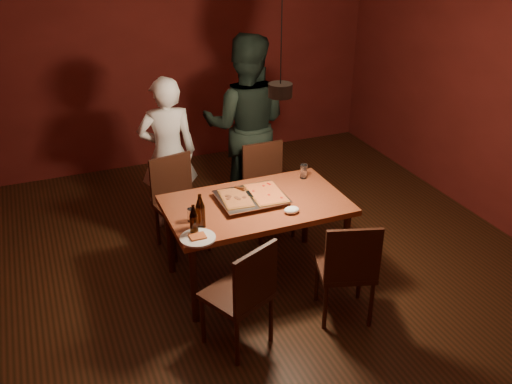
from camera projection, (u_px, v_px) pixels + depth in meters
name	position (u px, v px, depth m)	size (l,w,h in m)	color
room_shell	(279.00, 135.00, 4.36)	(6.00, 6.00, 6.00)	#3D1E10
dining_table	(256.00, 210.00, 4.79)	(1.50, 0.90, 0.75)	#9B4727
chair_far_left	(177.00, 195.00, 5.35)	(0.49, 0.49, 0.49)	#38190F
chair_far_right	(267.00, 180.00, 5.62)	(0.42, 0.42, 0.49)	#38190F
chair_near_left	(245.00, 288.00, 4.05)	(0.56, 0.56, 0.49)	#38190F
chair_near_right	(349.00, 263.00, 4.33)	(0.53, 0.53, 0.49)	#38190F
pizza_tray	(251.00, 199.00, 4.76)	(0.55, 0.45, 0.05)	silver
pizza_meat	(236.00, 198.00, 4.70)	(0.23, 0.36, 0.02)	maroon
pizza_cheese	(266.00, 193.00, 4.78)	(0.26, 0.42, 0.02)	gold
spatula	(251.00, 194.00, 4.76)	(0.09, 0.24, 0.04)	silver
beer_bottle_a	(194.00, 220.00, 4.25)	(0.06, 0.06, 0.25)	black
beer_bottle_b	(200.00, 211.00, 4.34)	(0.07, 0.07, 0.28)	black
water_glass_left	(191.00, 215.00, 4.46)	(0.07, 0.07, 0.11)	silver
water_glass_right	(304.00, 171.00, 5.15)	(0.06, 0.06, 0.13)	silver
plate_slice	(198.00, 238.00, 4.24)	(0.27, 0.27, 0.03)	white
napkin	(292.00, 210.00, 4.58)	(0.13, 0.10, 0.05)	white
diner_white	(168.00, 154.00, 5.61)	(0.57, 0.37, 1.56)	white
diner_dark	(246.00, 125.00, 5.87)	(0.91, 0.71, 1.88)	black
pendant_lamp	(280.00, 89.00, 4.19)	(0.18, 0.18, 1.10)	black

